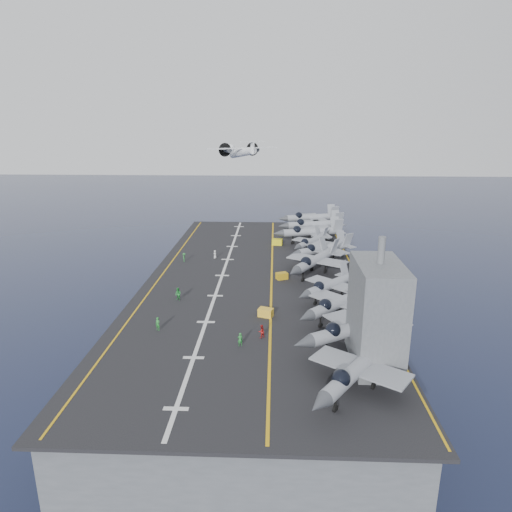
{
  "coord_description": "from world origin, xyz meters",
  "views": [
    {
      "loc": [
        3.38,
        -77.96,
        37.3
      ],
      "look_at": [
        0.0,
        4.0,
        13.0
      ],
      "focal_mm": 32.0,
      "sensor_mm": 36.0,
      "label": 1
    }
  ],
  "objects_px": {
    "fighter_jet_0": "(357,368)",
    "transport_plane": "(242,153)",
    "tow_cart_a": "(266,312)",
    "island_superstructure": "(377,302)"
  },
  "relations": [
    {
      "from": "fighter_jet_0",
      "to": "transport_plane",
      "type": "bearing_deg",
      "value": 100.67
    },
    {
      "from": "tow_cart_a",
      "to": "transport_plane",
      "type": "distance_m",
      "value": 81.77
    },
    {
      "from": "island_superstructure",
      "to": "tow_cart_a",
      "type": "distance_m",
      "value": 18.98
    },
    {
      "from": "fighter_jet_0",
      "to": "tow_cart_a",
      "type": "bearing_deg",
      "value": 117.63
    },
    {
      "from": "transport_plane",
      "to": "fighter_jet_0",
      "type": "bearing_deg",
      "value": -79.33
    },
    {
      "from": "island_superstructure",
      "to": "fighter_jet_0",
      "type": "relative_size",
      "value": 0.8
    },
    {
      "from": "fighter_jet_0",
      "to": "transport_plane",
      "type": "xyz_separation_m",
      "value": [
        -18.45,
        97.92,
        15.14
      ]
    },
    {
      "from": "tow_cart_a",
      "to": "transport_plane",
      "type": "xyz_separation_m",
      "value": [
        -8.78,
        79.45,
        17.23
      ]
    },
    {
      "from": "fighter_jet_0",
      "to": "tow_cart_a",
      "type": "height_order",
      "value": "fighter_jet_0"
    },
    {
      "from": "transport_plane",
      "to": "island_superstructure",
      "type": "bearing_deg",
      "value": -76.82
    }
  ]
}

